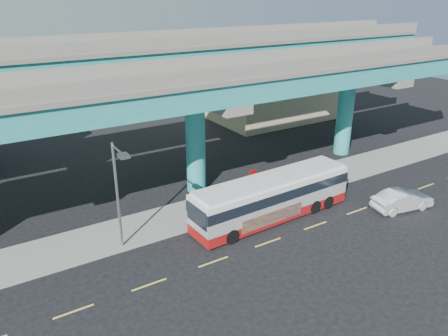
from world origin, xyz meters
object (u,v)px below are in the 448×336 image
street_lamp (119,183)px  stop_sign (253,179)px  transit_bus (273,196)px  sedan (402,200)px

street_lamp → stop_sign: 10.17m
street_lamp → stop_sign: bearing=4.1°
transit_bus → sedan: 9.61m
transit_bus → street_lamp: bearing=170.3°
stop_sign → transit_bus: bearing=-68.9°
sedan → street_lamp: bearing=84.9°
stop_sign → street_lamp: bearing=-160.9°
transit_bus → stop_sign: size_ratio=4.28×
transit_bus → stop_sign: bearing=94.0°
transit_bus → sedan: bearing=-26.4°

